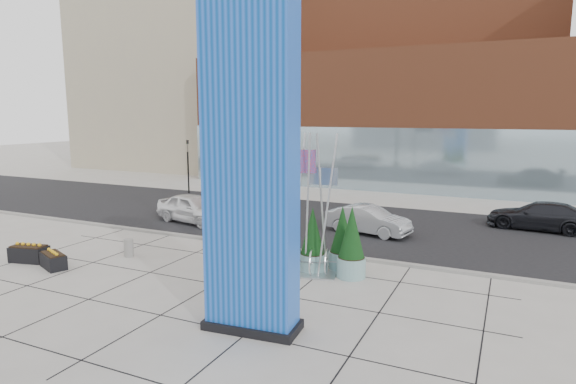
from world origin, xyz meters
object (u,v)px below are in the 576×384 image
at_px(concrete_bollard, 129,248).
at_px(car_silver_mid, 368,220).
at_px(lamp_post, 212,168).
at_px(car_white_west, 194,209).
at_px(blue_pylon, 251,178).
at_px(public_art_sculpture, 305,238).
at_px(overhead_street_sign, 266,163).

height_order(concrete_bollard, car_silver_mid, car_silver_mid).
distance_m(lamp_post, car_white_west, 6.19).
distance_m(car_white_west, car_silver_mid, 9.75).
relative_size(blue_pylon, public_art_sculpture, 1.67).
bearing_deg(public_art_sculpture, car_silver_mid, 72.97).
xyz_separation_m(overhead_street_sign, car_silver_mid, (2.88, 5.70, -3.32)).
distance_m(overhead_street_sign, car_silver_mid, 7.20).
bearing_deg(car_silver_mid, blue_pylon, -168.25).
bearing_deg(concrete_bollard, blue_pylon, -25.36).
height_order(public_art_sculpture, concrete_bollard, public_art_sculpture).
relative_size(car_white_west, car_silver_mid, 1.09).
height_order(blue_pylon, car_silver_mid, blue_pylon).
bearing_deg(overhead_street_sign, concrete_bollard, -175.08).
bearing_deg(concrete_bollard, lamp_post, 47.13).
bearing_deg(lamp_post, car_silver_mid, 43.96).
relative_size(public_art_sculpture, overhead_street_sign, 1.15).
xyz_separation_m(blue_pylon, car_white_west, (-9.63, 10.49, -3.56)).
relative_size(overhead_street_sign, car_white_west, 1.00).
bearing_deg(car_white_west, car_silver_mid, -67.92).
bearing_deg(blue_pylon, lamp_post, 125.82).
xyz_separation_m(blue_pylon, lamp_post, (-5.73, 6.63, -0.70)).
xyz_separation_m(concrete_bollard, car_silver_mid, (8.23, 8.22, 0.33)).
height_order(blue_pylon, overhead_street_sign, blue_pylon).
xyz_separation_m(public_art_sculpture, car_white_west, (-9.15, 5.50, -0.62)).
distance_m(concrete_bollard, overhead_street_sign, 6.94).
height_order(blue_pylon, public_art_sculpture, blue_pylon).
bearing_deg(car_silver_mid, overhead_street_sign, 164.83).
height_order(lamp_post, concrete_bollard, lamp_post).
bearing_deg(blue_pylon, concrete_bollard, 149.63).
xyz_separation_m(blue_pylon, car_silver_mid, (-0.02, 12.13, -3.65)).
relative_size(lamp_post, concrete_bollard, 11.58).
bearing_deg(lamp_post, concrete_bollard, -132.87).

